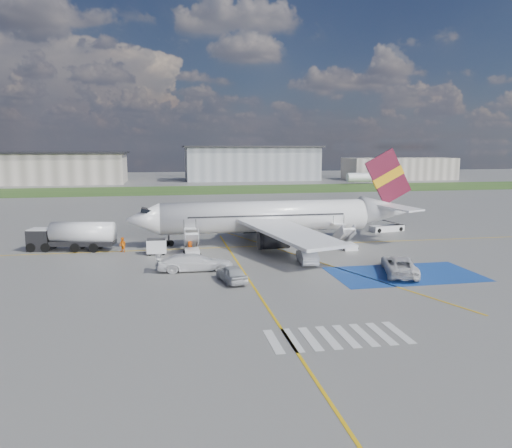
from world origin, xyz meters
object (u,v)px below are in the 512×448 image
object	(u,v)px
fuel_tanker	(73,238)
van_white_a	(399,262)
car_silver_b	(307,256)
gpu_cart	(157,247)
belt_loader	(387,228)
car_silver_a	(232,274)
van_white_b	(195,260)
airliner	(276,216)

from	to	relation	value
fuel_tanker	van_white_a	xyz separation A→B (m)	(32.78, -17.30, -0.29)
car_silver_b	van_white_a	xyz separation A→B (m)	(7.51, -5.73, 0.34)
gpu_cart	belt_loader	bearing A→B (deg)	18.66
belt_loader	car_silver_a	xyz separation A→B (m)	(-25.91, -23.15, 0.37)
van_white_a	van_white_b	world-z (taller)	van_white_a
airliner	fuel_tanker	world-z (taller)	airliner
van_white_b	airliner	bearing A→B (deg)	-40.65
car_silver_a	van_white_a	xyz separation A→B (m)	(16.29, 0.05, 0.36)
gpu_cart	belt_loader	xyz separation A→B (m)	(32.68, 9.97, -0.41)
fuel_tanker	belt_loader	distance (m)	42.82
car_silver_a	van_white_b	bearing A→B (deg)	-69.60
fuel_tanker	car_silver_b	xyz separation A→B (m)	(25.27, -11.56, -0.63)
airliner	van_white_b	size ratio (longest dim) A/B	6.55
car_silver_a	car_silver_b	distance (m)	10.51
airliner	belt_loader	xyz separation A→B (m)	(17.75, 5.52, -2.99)
fuel_tanker	car_silver_a	world-z (taller)	fuel_tanker
car_silver_a	van_white_b	size ratio (longest dim) A/B	0.81
gpu_cart	van_white_b	bearing A→B (deg)	-64.01
fuel_tanker	gpu_cart	bearing A→B (deg)	-11.71
gpu_cart	van_white_b	size ratio (longest dim) A/B	0.39
fuel_tanker	van_white_b	world-z (taller)	fuel_tanker
airliner	gpu_cart	bearing A→B (deg)	-163.38
belt_loader	van_white_b	size ratio (longest dim) A/B	1.00
gpu_cart	van_white_b	world-z (taller)	van_white_b
car_silver_b	van_white_b	distance (m)	11.83
gpu_cart	car_silver_a	xyz separation A→B (m)	(6.77, -13.18, -0.04)
car_silver_b	van_white_b	bearing A→B (deg)	10.59
car_silver_b	van_white_b	xyz separation A→B (m)	(-11.79, -0.91, 0.31)
belt_loader	gpu_cart	bearing A→B (deg)	-174.85
gpu_cart	van_white_a	distance (m)	26.53
gpu_cart	fuel_tanker	bearing A→B (deg)	158.52
fuel_tanker	van_white_a	size ratio (longest dim) A/B	1.69
belt_loader	car_silver_a	size ratio (longest dim) A/B	1.23
airliner	car_silver_a	xyz separation A→B (m)	(-8.16, -17.64, -2.62)
fuel_tanker	car_silver_b	distance (m)	27.80
fuel_tanker	van_white_b	distance (m)	18.37
belt_loader	van_white_a	xyz separation A→B (m)	(-9.62, -23.11, 0.73)
belt_loader	car_silver_b	distance (m)	24.41
belt_loader	car_silver_b	size ratio (longest dim) A/B	1.17
airliner	van_white_b	distance (m)	17.13
car_silver_a	car_silver_b	world-z (taller)	car_silver_b
car_silver_b	van_white_b	world-z (taller)	van_white_b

